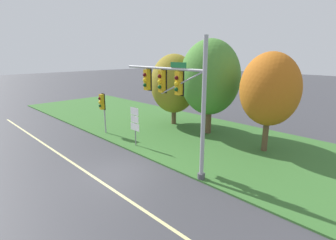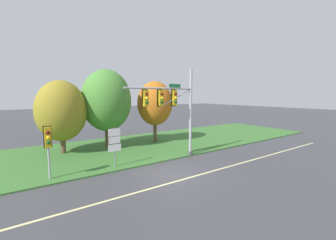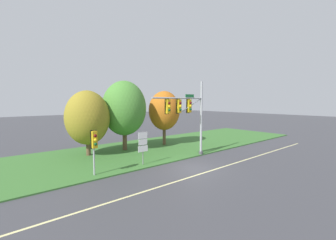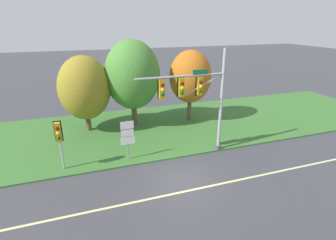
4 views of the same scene
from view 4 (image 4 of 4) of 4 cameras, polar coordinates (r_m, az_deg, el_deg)
The scene contains 9 objects.
ground_plane at distance 16.32m, azimuth 3.38°, elevation -12.66°, with size 160.00×160.00×0.00m, color #3D3D42.
lane_stripe at distance 15.41m, azimuth 5.11°, elevation -14.94°, with size 36.00×0.16×0.01m, color beige.
grass_verge at distance 23.25m, azimuth -4.28°, elevation -1.88°, with size 48.00×11.50×0.10m, color #386B2D.
traffic_signal_mast at distance 17.51m, azimuth 6.44°, elevation 5.62°, with size 6.23×0.49×7.25m.
pedestrian_signal_near_kerb at distance 17.17m, azimuth -22.70°, elevation -3.09°, with size 0.46×0.55×3.29m.
route_sign_post at distance 17.62m, azimuth -8.79°, elevation -3.34°, with size 0.96×0.08×2.80m.
tree_nearest_road at distance 22.70m, azimuth -17.72°, elevation 6.63°, with size 4.23×4.23×6.37m.
tree_left_of_mast at distance 22.91m, azimuth -7.74°, elevation 9.68°, with size 4.73×4.73×7.52m.
tree_behind_signpost at distance 24.02m, azimuth 4.87°, elevation 9.35°, with size 3.79×3.79×6.54m.
Camera 4 is at (-5.29, -12.56, 8.98)m, focal length 28.00 mm.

